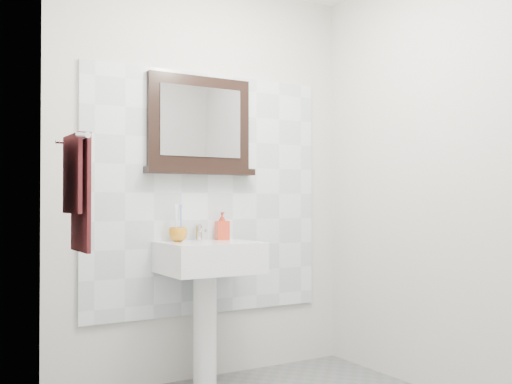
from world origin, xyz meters
TOP-DOWN VIEW (x-y plane):
  - back_wall at (0.00, 1.10)m, footprint 2.00×0.01m
  - left_wall at (-1.00, 0.00)m, footprint 0.01×2.20m
  - right_wall at (1.00, 0.00)m, footprint 0.01×2.20m
  - splashback at (0.00, 1.09)m, footprint 1.60×0.02m
  - pedestal_sink at (-0.10, 0.87)m, footprint 0.55×0.44m
  - toothbrush_cup at (-0.24, 0.98)m, footprint 0.12×0.12m
  - toothbrushes at (-0.24, 0.99)m, footprint 0.05×0.04m
  - soap_dispenser at (0.06, 1.01)m, footprint 0.09×0.09m
  - framed_mirror at (-0.07, 1.06)m, footprint 0.72×0.11m
  - towel_bar at (-0.95, 0.55)m, footprint 0.07×0.40m
  - hand_towel at (-0.94, 0.55)m, footprint 0.06×0.30m

SIDE VIEW (x-z plane):
  - pedestal_sink at x=-0.10m, z-range 0.20..1.16m
  - toothbrush_cup at x=-0.24m, z-range 0.86..0.95m
  - soap_dispenser at x=0.06m, z-range 0.86..1.03m
  - toothbrushes at x=-0.24m, z-range 0.88..1.09m
  - splashback at x=0.00m, z-range 0.40..1.90m
  - hand_towel at x=-0.94m, z-range 0.91..1.46m
  - back_wall at x=0.00m, z-range 0.00..2.50m
  - left_wall at x=-1.00m, z-range 0.00..2.50m
  - right_wall at x=1.00m, z-range 0.00..2.50m
  - towel_bar at x=-0.95m, z-range 1.38..1.41m
  - framed_mirror at x=-0.07m, z-range 1.25..1.86m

